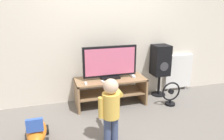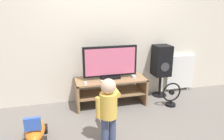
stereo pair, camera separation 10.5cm
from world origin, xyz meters
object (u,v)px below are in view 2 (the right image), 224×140
at_px(child, 108,105).
at_px(ride_on_toy, 35,130).
at_px(game_console, 133,76).
at_px(speaker_tower, 161,62).
at_px(radiator, 180,72).
at_px(floor_fan, 171,95).
at_px(remote_secondary, 103,82).
at_px(remote_primary, 86,83).
at_px(television, 110,63).

bearing_deg(child, ride_on_toy, 165.08).
distance_m(game_console, speaker_tower, 0.66).
xyz_separation_m(ride_on_toy, radiator, (2.78, 1.09, 0.24)).
bearing_deg(floor_fan, remote_secondary, 171.15).
distance_m(remote_primary, floor_fan, 1.53).
bearing_deg(floor_fan, game_console, 151.39).
height_order(game_console, remote_primary, game_console).
distance_m(child, speaker_tower, 1.81).
xyz_separation_m(child, speaker_tower, (1.34, 1.20, 0.17)).
height_order(remote_secondary, ride_on_toy, remote_secondary).
bearing_deg(radiator, game_console, -166.39).
height_order(television, game_console, television).
xyz_separation_m(game_console, remote_secondary, (-0.58, -0.15, -0.01)).
bearing_deg(radiator, television, -171.17).
relative_size(ride_on_toy, radiator, 0.76).
xyz_separation_m(remote_secondary, floor_fan, (1.19, -0.19, -0.30)).
relative_size(floor_fan, radiator, 0.58).
bearing_deg(speaker_tower, game_console, -167.30).
relative_size(television, remote_secondary, 7.10).
bearing_deg(remote_secondary, game_console, 14.16).
height_order(game_console, radiator, radiator).
relative_size(child, ride_on_toy, 1.55).
distance_m(speaker_tower, floor_fan, 0.68).
distance_m(remote_secondary, child, 0.93).
xyz_separation_m(television, ride_on_toy, (-1.24, -0.85, -0.61)).
bearing_deg(remote_primary, remote_secondary, -0.53).
bearing_deg(ride_on_toy, remote_secondary, 31.95).
distance_m(television, radiator, 1.60).
height_order(television, floor_fan, television).
bearing_deg(television, remote_secondary, -133.14).
height_order(remote_secondary, speaker_tower, speaker_tower).
distance_m(speaker_tower, ride_on_toy, 2.52).
distance_m(television, remote_secondary, 0.37).
height_order(remote_primary, floor_fan, remote_primary).
height_order(television, remote_primary, television).
xyz_separation_m(television, floor_fan, (1.02, -0.37, -0.57)).
distance_m(television, speaker_tower, 1.04).
xyz_separation_m(television, remote_secondary, (-0.17, -0.18, -0.27)).
relative_size(game_console, radiator, 0.23).
bearing_deg(remote_secondary, speaker_tower, 13.41).
height_order(remote_secondary, floor_fan, remote_secondary).
distance_m(television, child, 1.17).
relative_size(game_console, floor_fan, 0.39).
relative_size(television, floor_fan, 2.19).
bearing_deg(game_console, remote_secondary, -165.84).
height_order(television, child, television).
bearing_deg(remote_primary, floor_fan, -7.22).
bearing_deg(child, radiator, 35.96).
relative_size(remote_primary, remote_secondary, 0.98).
bearing_deg(speaker_tower, remote_primary, -169.25).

